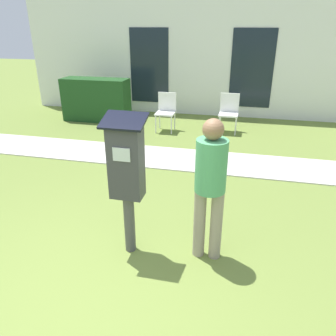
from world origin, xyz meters
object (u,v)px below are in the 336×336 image
object	(u,v)px
outdoor_chair_left	(166,109)
person_standing	(210,181)
outdoor_chair_middle	(229,110)
parking_meter	(126,169)

from	to	relation	value
outdoor_chair_left	person_standing	bearing A→B (deg)	-46.93
outdoor_chair_left	outdoor_chair_middle	distance (m)	1.49
outdoor_chair_middle	person_standing	bearing A→B (deg)	-71.19
parking_meter	outdoor_chair_left	world-z (taller)	parking_meter
parking_meter	person_standing	xyz separation A→B (m)	(0.86, 0.10, -0.09)
person_standing	outdoor_chair_left	distance (m)	4.78
parking_meter	person_standing	world-z (taller)	parking_meter
parking_meter	person_standing	bearing A→B (deg)	6.38
person_standing	outdoor_chair_left	size ratio (longest dim) A/B	1.76
parking_meter	outdoor_chair_left	distance (m)	4.68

